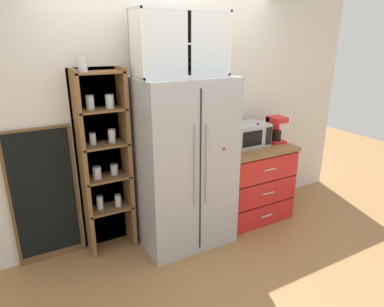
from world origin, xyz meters
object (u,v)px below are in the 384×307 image
Objects in this scene: bottle_clear at (257,137)px; microwave at (248,135)px; chalkboard_menu at (45,196)px; mug_navy at (230,148)px; refrigerator at (183,163)px; coffee_maker at (275,129)px.

microwave is at bearing 114.41° from bottle_clear.
microwave is 2.22m from chalkboard_menu.
bottle_clear is at bearing -65.59° from microwave.
microwave is at bearing 19.01° from mug_navy.
refrigerator reaches higher than bottle_clear.
bottle_clear reaches higher than microwave.
coffee_maker is (0.36, -0.04, 0.03)m from microwave.
microwave is 3.55× the size of mug_navy.
refrigerator is 0.94m from bottle_clear.
mug_navy is 0.09× the size of chalkboard_menu.
refrigerator is 5.58× the size of coffee_maker.
chalkboard_menu is at bearing 169.72° from mug_navy.
chalkboard_menu is at bearing 166.39° from refrigerator.
microwave is 0.33× the size of chalkboard_menu.
refrigerator reaches higher than microwave.
coffee_maker is 1.11× the size of bottle_clear.
refrigerator is 3.93× the size of microwave.
bottle_clear is at bearing 0.22° from mug_navy.
chalkboard_menu reaches higher than bottle_clear.
microwave is at bearing -5.98° from chalkboard_menu.
coffee_maker is at bearing -6.60° from microwave.
refrigerator is at bearing 178.71° from bottle_clear.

